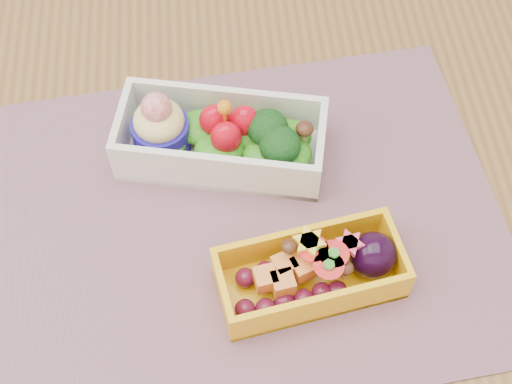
{
  "coord_description": "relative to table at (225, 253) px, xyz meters",
  "views": [
    {
      "loc": [
        0.0,
        -0.34,
        1.3
      ],
      "look_at": [
        0.03,
        -0.02,
        0.79
      ],
      "focal_mm": 50.48,
      "sensor_mm": 36.0,
      "label": 1
    }
  ],
  "objects": [
    {
      "name": "bento_white",
      "position": [
        0.0,
        0.05,
        0.13
      ],
      "size": [
        0.2,
        0.12,
        0.08
      ],
      "rotation": [
        0.0,
        0.0,
        -0.22
      ],
      "color": "white",
      "rests_on": "placemat"
    },
    {
      "name": "placemat",
      "position": [
        0.02,
        -0.02,
        0.1
      ],
      "size": [
        0.47,
        0.38,
        0.0
      ],
      "primitive_type": "cube",
      "rotation": [
        0.0,
        0.0,
        0.1
      ],
      "color": "#8F6367",
      "rests_on": "table"
    },
    {
      "name": "bento_yellow",
      "position": [
        0.07,
        -0.09,
        0.12
      ],
      "size": [
        0.16,
        0.09,
        0.05
      ],
      "rotation": [
        0.0,
        0.0,
        0.17
      ],
      "color": "#F4B00C",
      "rests_on": "placemat"
    },
    {
      "name": "table",
      "position": [
        0.0,
        0.0,
        0.0
      ],
      "size": [
        1.2,
        0.8,
        0.75
      ],
      "color": "brown",
      "rests_on": "ground"
    }
  ]
}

